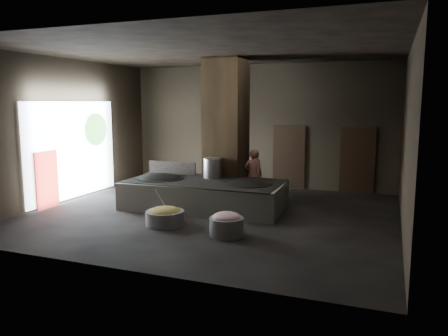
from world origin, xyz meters
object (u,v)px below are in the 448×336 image
at_px(wok_left, 160,181).
at_px(wok_right, 248,186).
at_px(veg_basin, 165,218).
at_px(cook, 253,175).
at_px(hearth_platform, 204,195).
at_px(meat_basin, 227,227).
at_px(stock_pot, 213,168).

distance_m(wok_left, wok_right, 2.80).
relative_size(wok_left, veg_basin, 1.49).
height_order(wok_right, cook, cook).
bearing_deg(veg_basin, wok_right, 52.34).
relative_size(hearth_platform, veg_basin, 4.71).
bearing_deg(wok_left, meat_basin, -36.89).
bearing_deg(wok_left, veg_basin, -58.03).
xyz_separation_m(veg_basin, meat_basin, (1.82, -0.33, 0.04)).
distance_m(hearth_platform, cook, 1.93).
height_order(wok_left, cook, cook).
bearing_deg(wok_left, stock_pot, 21.80).
xyz_separation_m(wok_left, cook, (2.48, 1.62, 0.07)).
bearing_deg(meat_basin, cook, 98.01).
xyz_separation_m(hearth_platform, cook, (1.03, 1.57, 0.42)).
relative_size(wok_right, stock_pot, 2.25).
distance_m(hearth_platform, veg_basin, 2.03).
bearing_deg(veg_basin, wok_left, 121.97).
distance_m(wok_right, veg_basin, 2.65).
height_order(stock_pot, cook, cook).
bearing_deg(meat_basin, veg_basin, 169.82).
xyz_separation_m(wok_left, stock_pot, (1.50, 0.60, 0.38)).
height_order(stock_pot, meat_basin, stock_pot).
bearing_deg(meat_basin, stock_pot, 118.06).
bearing_deg(stock_pot, meat_basin, -61.94).
bearing_deg(wok_right, veg_basin, -127.66).
bearing_deg(stock_pot, cook, 46.15).
distance_m(wok_right, cook, 1.56).
relative_size(hearth_platform, stock_pot, 7.67).
distance_m(hearth_platform, meat_basin, 2.82).
bearing_deg(wok_right, stock_pot, 158.96).
bearing_deg(wok_left, cook, 33.19).
distance_m(wok_left, cook, 2.97).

